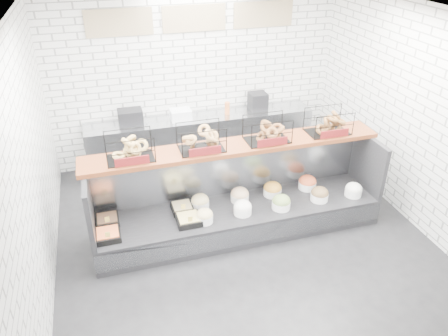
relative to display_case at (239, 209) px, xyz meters
name	(u,v)px	position (x,y,z in m)	size (l,w,h in m)	color
ground	(245,242)	(-0.01, -0.34, -0.33)	(5.50, 5.50, 0.00)	black
room_shell	(234,86)	(-0.01, 0.26, 1.73)	(5.02, 5.51, 3.01)	white
display_case	(239,209)	(0.00, 0.00, 0.00)	(4.00, 0.90, 1.20)	black
bagel_shelf	(234,137)	(-0.02, 0.18, 1.05)	(4.10, 0.50, 0.40)	#532411
prep_counter	(201,138)	(-0.02, 2.09, 0.14)	(4.00, 0.60, 1.20)	#93969B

